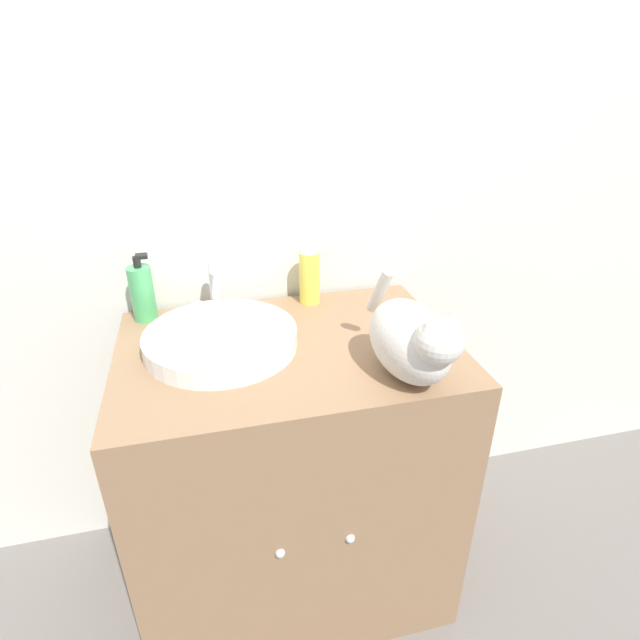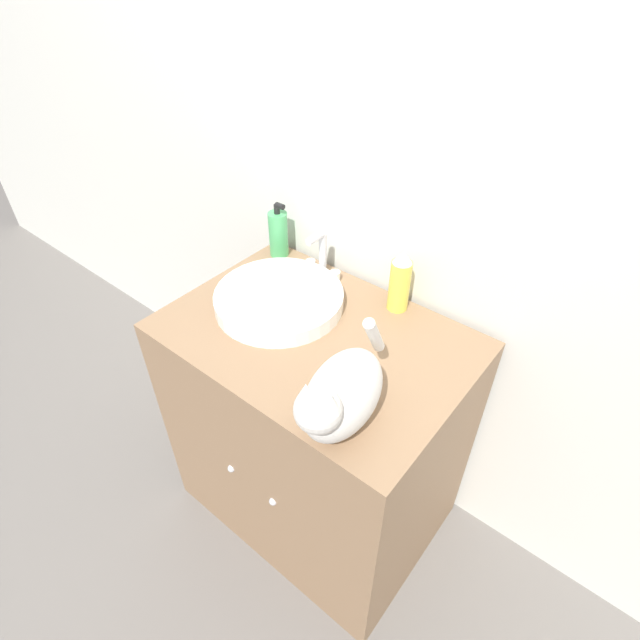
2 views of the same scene
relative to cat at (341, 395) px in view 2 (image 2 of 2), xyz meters
name	(u,v)px [view 2 (image 2 of 2)]	position (x,y,z in m)	size (l,w,h in m)	color
ground_plane	(263,558)	(-0.24, -0.09, -0.94)	(8.00, 8.00, 0.00)	slate
wall_back	(396,153)	(-0.24, 0.54, 0.31)	(6.00, 0.05, 2.50)	silver
vanity_cabinet	(316,430)	(-0.24, 0.21, -0.52)	(0.85, 0.60, 0.84)	#8C6B4C
sink_basin	(279,299)	(-0.40, 0.24, -0.07)	(0.38, 0.38, 0.05)	white
faucet	(322,258)	(-0.40, 0.43, -0.03)	(0.13, 0.08, 0.16)	silver
cat	(341,395)	(0.00, 0.00, 0.00)	(0.18, 0.35, 0.22)	silver
soap_bottle	(278,233)	(-0.59, 0.45, -0.02)	(0.06, 0.06, 0.19)	#4CB266
spray_bottle	(400,281)	(-0.13, 0.45, 0.00)	(0.06, 0.06, 0.19)	#EADB4C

